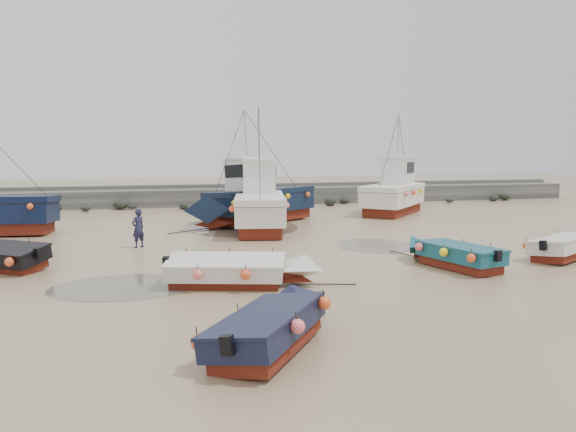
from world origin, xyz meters
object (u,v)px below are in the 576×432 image
person (139,247)px  cabin_boat_1 (260,203)px  cabin_boat_2 (254,199)px  dinghy_3 (570,243)px  cabin_boat_3 (396,191)px  dinghy_2 (452,251)px  dinghy_1 (277,321)px  dinghy_5 (238,268)px

person → cabin_boat_1: bearing=176.9°
cabin_boat_2 → person: bearing=102.8°
dinghy_3 → cabin_boat_3: 15.18m
cabin_boat_1 → dinghy_3: bearing=-35.3°
dinghy_2 → cabin_boat_3: cabin_boat_3 is taller
dinghy_1 → cabin_boat_3: cabin_boat_3 is taller
dinghy_2 → cabin_boat_2: (-4.73, 12.97, 0.79)m
dinghy_1 → dinghy_2: (7.75, 6.28, 0.01)m
dinghy_3 → dinghy_5: size_ratio=0.95×
dinghy_1 → cabin_boat_2: 19.51m
dinghy_5 → dinghy_2: bearing=111.4°
cabin_boat_1 → cabin_boat_2: bearing=97.7°
dinghy_2 → dinghy_3: bearing=-11.2°
cabin_boat_1 → cabin_boat_3: (9.83, 4.84, 0.04)m
dinghy_3 → cabin_boat_2: 16.02m
dinghy_3 → cabin_boat_1: size_ratio=0.54×
dinghy_1 → cabin_boat_2: bearing=115.8°
dinghy_1 → dinghy_3: (13.04, 6.79, -0.01)m
dinghy_2 → cabin_boat_2: 13.83m
dinghy_2 → cabin_boat_1: bearing=97.4°
dinghy_2 → dinghy_5: size_ratio=0.90×
cabin_boat_2 → person: 8.90m
dinghy_5 → person: bearing=-142.4°
cabin_boat_2 → person: cabin_boat_2 is taller
dinghy_1 → dinghy_3: 14.71m
cabin_boat_3 → person: (-15.83, -9.02, -1.39)m
dinghy_1 → dinghy_5: (0.01, 5.44, -0.00)m
dinghy_2 → dinghy_5: 7.79m
dinghy_1 → dinghy_5: 5.44m
dinghy_3 → dinghy_2: bearing=-113.3°
dinghy_2 → dinghy_3: size_ratio=0.95×
dinghy_2 → cabin_boat_3: 16.46m
cabin_boat_3 → dinghy_5: bearing=-85.1°
dinghy_2 → dinghy_3: 5.32m
dinghy_1 → cabin_boat_2: (3.01, 19.26, 0.80)m
dinghy_5 → person: (-3.09, 7.48, -0.55)m
person → dinghy_3: bearing=121.2°
cabin_boat_2 → person: (-6.10, -6.34, -1.35)m
dinghy_1 → cabin_boat_3: size_ratio=0.68×
dinghy_5 → dinghy_1: bearing=15.1°
dinghy_1 → person: (-3.08, 12.92, -0.55)m
dinghy_1 → dinghy_5: size_ratio=0.87×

